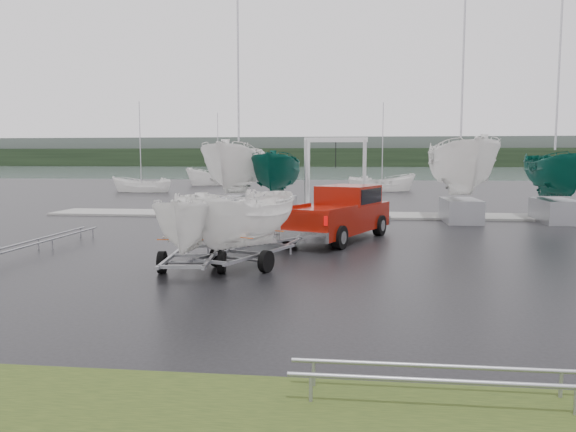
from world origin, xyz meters
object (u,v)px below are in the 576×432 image
Objects in this scene: trailer_hitched at (245,170)px; pickup_truck at (341,212)px; trailer_parked at (192,175)px; boat_hoist at (336,165)px.

pickup_truck is at bearing 90.00° from trailer_hitched.
pickup_truck is 6.73m from trailer_hitched.
trailer_parked reaches higher than pickup_truck.
trailer_hitched is at bearing -90.00° from pickup_truck.
trailer_parked is at bearing -97.21° from pickup_truck.
trailer_hitched is 1.22× the size of boat_hoist.
trailer_parked reaches higher than boat_hoist.
pickup_truck is 8.54m from boat_hoist.
trailer_hitched is 14.53m from boat_hoist.
boat_hoist reaches higher than pickup_truck.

